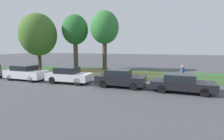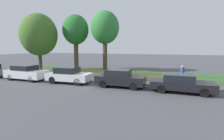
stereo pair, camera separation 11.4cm
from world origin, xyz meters
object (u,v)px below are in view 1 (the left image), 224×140
Objects in this scene: parked_car_black_saloon at (26,73)px; covered_motorcycle at (124,75)px; tree_mid_park at (105,28)px; tree_nearest_kerb at (38,35)px; pedestrian_near_fence at (182,74)px; parked_car_red_compact at (120,78)px; parked_car_white_van at (181,83)px; parked_car_navy_estate at (69,75)px; tree_behind_motorcycle at (75,30)px.

parked_car_black_saloon is 9.65m from covered_motorcycle.
tree_mid_park is at bearing 124.24° from covered_motorcycle.
tree_nearest_kerb is at bearing 164.53° from covered_motorcycle.
covered_motorcycle is 1.08× the size of pedestrian_near_fence.
parked_car_red_compact is 0.90× the size of parked_car_white_van.
tree_mid_park is (-4.55, 8.20, 4.95)m from parked_car_red_compact.
parked_car_navy_estate is 9.48m from parked_car_white_van.
tree_nearest_kerb reaches higher than pedestrian_near_fence.
covered_motorcycle is at bearing 16.02° from parked_car_black_saloon.
tree_mid_park is (-9.20, 8.34, 5.00)m from parked_car_white_van.
tree_mid_park reaches higher than parked_car_white_van.
pedestrian_near_fence is at bearing 0.81° from covered_motorcycle.
tree_nearest_kerb is at bearing 163.96° from parked_car_white_van.
pedestrian_near_fence is (9.65, 2.48, 0.22)m from parked_car_navy_estate.
parked_car_black_saloon is at bearing 178.95° from parked_car_navy_estate.
pedestrian_near_fence reaches higher than parked_car_black_saloon.
parked_car_black_saloon is 0.57× the size of tree_behind_motorcycle.
parked_car_red_compact is 2.15× the size of covered_motorcycle.
tree_behind_motorcycle is (0.83, 8.16, 4.74)m from parked_car_black_saloon.
tree_nearest_kerb is at bearing 143.38° from parked_car_navy_estate.
parked_car_black_saloon is at bearing -174.24° from pedestrian_near_fence.
parked_car_white_van is at bearing -98.12° from pedestrian_near_fence.
pedestrian_near_fence is at bearing 26.04° from parked_car_red_compact.
tree_behind_motorcycle is 0.96× the size of tree_mid_park.
parked_car_red_compact reaches higher than covered_motorcycle.
tree_mid_park is at bearing 2.92° from tree_behind_motorcycle.
tree_mid_park reaches higher than parked_car_red_compact.
parked_car_red_compact is at bearing -157.87° from pedestrian_near_fence.
covered_motorcycle is 0.24× the size of tree_nearest_kerb.
parked_car_navy_estate is 2.36× the size of pedestrian_near_fence.
parked_car_black_saloon is at bearing -121.26° from tree_mid_park.
tree_nearest_kerb reaches higher than parked_car_black_saloon.
parked_car_navy_estate is 0.53× the size of tree_nearest_kerb.
parked_car_black_saloon is at bearing -166.94° from covered_motorcycle.
parked_car_navy_estate reaches higher than covered_motorcycle.
tree_nearest_kerb is (-17.44, 5.52, 4.14)m from parked_car_white_van.
parked_car_black_saloon is at bearing -95.84° from tree_behind_motorcycle.
covered_motorcycle is at bearing -14.20° from tree_nearest_kerb.
tree_behind_motorcycle is (3.99, 2.60, 0.66)m from tree_nearest_kerb.
parked_car_navy_estate is 2.20× the size of covered_motorcycle.
tree_mid_park is at bearing 85.92° from parked_car_navy_estate.
parked_car_navy_estate is (4.81, 0.09, 0.00)m from parked_car_black_saloon.
pedestrian_near_fence is at bearing 11.79° from parked_car_black_saloon.
pedestrian_near_fence is at bearing 12.24° from parked_car_navy_estate.
tree_mid_park reaches higher than parked_car_black_saloon.
tree_behind_motorcycle reaches higher than pedestrian_near_fence.
parked_car_red_compact is 10.60m from tree_mid_park.
parked_car_white_van is at bearing -42.17° from tree_mid_park.
parked_car_red_compact is 5.40m from pedestrian_near_fence.
covered_motorcycle is (-4.93, 2.35, -0.01)m from parked_car_white_van.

